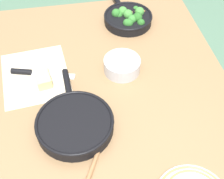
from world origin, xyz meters
name	(u,v)px	position (x,y,z in m)	size (l,w,h in m)	color
dining_table_red	(112,105)	(0.00, 0.00, 0.69)	(1.30, 0.97, 0.77)	olive
skillet_broccoli	(128,18)	(-0.43, 0.16, 0.80)	(0.35, 0.23, 0.07)	black
skillet_eggs	(75,124)	(0.14, -0.16, 0.80)	(0.41, 0.28, 0.05)	black
wooden_spoon	(93,164)	(0.30, -0.11, 0.78)	(0.36, 0.20, 0.02)	#996B42
parchment_sheet	(35,75)	(-0.15, -0.29, 0.77)	(0.34, 0.29, 0.00)	beige
grater_knife	(34,73)	(-0.16, -0.30, 0.78)	(0.10, 0.26, 0.02)	silver
cheese_block	(43,78)	(-0.11, -0.26, 0.79)	(0.10, 0.07, 0.04)	#EFD67A
prep_bowl_steel	(122,65)	(-0.12, 0.06, 0.80)	(0.15, 0.15, 0.06)	#B7B7BC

